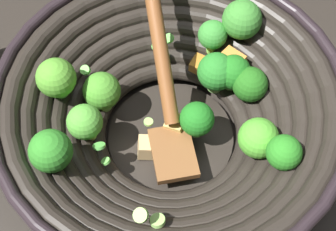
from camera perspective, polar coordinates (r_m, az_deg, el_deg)
The scene contains 2 objects.
ground_plane at distance 0.65m, azimuth 0.31°, elevation -2.70°, with size 4.00×4.00×0.00m, color #28231E.
wok at distance 0.59m, azimuth 0.40°, elevation 0.69°, with size 0.44×0.45×0.23m.
Camera 1 is at (0.03, 0.31, 0.57)m, focal length 54.08 mm.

